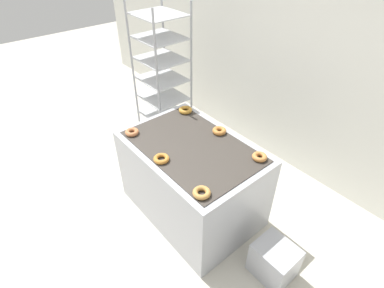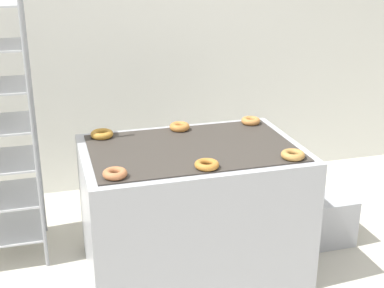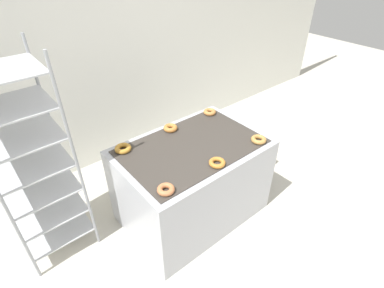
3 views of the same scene
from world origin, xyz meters
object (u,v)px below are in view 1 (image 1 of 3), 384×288
at_px(glaze_bin, 274,261).
at_px(donut_near_right, 202,193).
at_px(baking_rack_cart, 162,79).
at_px(donut_far_center, 219,131).
at_px(fryer_machine, 192,179).
at_px(donut_far_right, 260,157).
at_px(donut_near_left, 132,132).
at_px(donut_near_center, 161,159).
at_px(donut_far_left, 185,110).

height_order(glaze_bin, donut_near_right, donut_near_right).
bearing_deg(glaze_bin, baking_rack_cart, 168.57).
relative_size(baking_rack_cart, donut_far_center, 13.60).
bearing_deg(fryer_machine, donut_near_right, -32.97).
height_order(baking_rack_cart, donut_far_right, baking_rack_cart).
bearing_deg(donut_far_center, fryer_machine, -91.54).
relative_size(fryer_machine, donut_near_left, 10.15).
bearing_deg(fryer_machine, donut_near_center, -91.71).
bearing_deg(donut_near_center, donut_near_left, 178.75).
bearing_deg(glaze_bin, donut_far_left, 170.29).
bearing_deg(donut_far_center, baking_rack_cart, 171.48).
height_order(donut_near_left, donut_far_left, donut_far_left).
height_order(glaze_bin, donut_far_left, donut_far_left).
bearing_deg(glaze_bin, donut_near_center, -158.49).
height_order(baking_rack_cart, donut_near_left, baking_rack_cart).
relative_size(donut_near_center, donut_far_left, 0.95).
distance_m(glaze_bin, donut_far_right, 0.89).
height_order(donut_near_right, donut_far_left, donut_far_left).
bearing_deg(donut_far_right, glaze_bin, -27.48).
relative_size(baking_rack_cart, donut_far_left, 12.64).
bearing_deg(glaze_bin, donut_near_left, -165.60).
xyz_separation_m(fryer_machine, glaze_bin, (1.00, 0.07, -0.25)).
bearing_deg(fryer_machine, donut_far_right, 32.78).
relative_size(donut_near_left, donut_near_center, 0.96).
height_order(donut_far_center, donut_far_right, donut_far_center).
bearing_deg(fryer_machine, baking_rack_cart, 156.58).
height_order(donut_far_left, donut_far_center, donut_far_center).
xyz_separation_m(donut_near_center, donut_far_right, (0.52, 0.66, 0.00)).
xyz_separation_m(glaze_bin, donut_near_center, (-1.01, -0.40, 0.69)).
height_order(donut_near_center, donut_far_center, donut_far_center).
bearing_deg(donut_far_left, donut_far_right, 0.02).
relative_size(donut_near_left, donut_far_right, 1.01).
relative_size(glaze_bin, donut_far_right, 2.65).
height_order(fryer_machine, donut_far_right, donut_far_right).
bearing_deg(donut_far_center, donut_near_center, -91.62).
relative_size(glaze_bin, donut_far_left, 2.39).
relative_size(donut_far_center, donut_far_right, 1.03).
height_order(fryer_machine, donut_near_center, donut_near_center).
relative_size(glaze_bin, donut_near_center, 2.52).
bearing_deg(baking_rack_cart, fryer_machine, -23.42).
bearing_deg(donut_near_center, donut_far_left, 126.78).
bearing_deg(donut_near_right, donut_near_center, -179.77).
xyz_separation_m(baking_rack_cart, donut_near_center, (1.17, -0.84, -0.06)).
relative_size(glaze_bin, donut_near_right, 2.49).
relative_size(glaze_bin, donut_far_center, 2.57).
bearing_deg(glaze_bin, donut_near_right, -141.43).
distance_m(donut_near_center, donut_far_center, 0.66).
distance_m(donut_far_left, donut_far_center, 0.51).
xyz_separation_m(donut_far_left, donut_far_center, (0.51, 0.01, 0.00)).
relative_size(donut_near_center, donut_far_center, 1.02).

